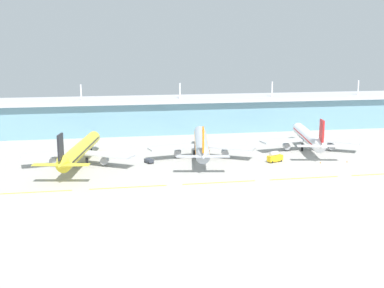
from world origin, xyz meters
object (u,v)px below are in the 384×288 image
(fuel_truck, at_px, (275,157))
(safety_cone_left_wingtip, at_px, (320,162))
(airliner_near, at_px, (80,150))
(airliner_middle, at_px, (201,143))
(baggage_cart, at_px, (278,157))
(pushback_tug, at_px, (149,161))
(airliner_far, at_px, (309,137))
(safety_cone_nose_front, at_px, (347,162))

(fuel_truck, distance_m, safety_cone_left_wingtip, 19.90)
(airliner_near, bearing_deg, airliner_middle, 5.06)
(baggage_cart, height_order, safety_cone_left_wingtip, baggage_cart)
(pushback_tug, xyz_separation_m, safety_cone_left_wingtip, (73.69, -13.99, -0.75))
(fuel_truck, bearing_deg, airliner_near, 172.89)
(airliner_middle, xyz_separation_m, fuel_truck, (29.93, -15.30, -4.19))
(airliner_far, bearing_deg, safety_cone_left_wingtip, -102.25)
(airliner_middle, height_order, baggage_cart, airliner_middle)
(airliner_near, height_order, safety_cone_left_wingtip, airliner_near)
(baggage_cart, bearing_deg, airliner_middle, 160.09)
(airliner_middle, relative_size, baggage_cart, 17.91)
(baggage_cart, bearing_deg, airliner_near, 175.37)
(safety_cone_left_wingtip, bearing_deg, airliner_near, 171.04)
(safety_cone_left_wingtip, bearing_deg, airliner_far, 77.75)
(airliner_far, height_order, pushback_tug, airliner_far)
(airliner_middle, xyz_separation_m, pushback_tug, (-24.81, -7.07, -5.36))
(airliner_far, bearing_deg, pushback_tug, -171.05)
(baggage_cart, relative_size, safety_cone_left_wingtip, 5.57)
(airliner_middle, distance_m, safety_cone_left_wingtip, 53.58)
(baggage_cart, relative_size, safety_cone_nose_front, 5.57)
(airliner_near, height_order, safety_cone_nose_front, airliner_near)
(safety_cone_nose_front, bearing_deg, airliner_near, 171.71)
(airliner_near, distance_m, safety_cone_left_wingtip, 104.58)
(airliner_middle, xyz_separation_m, airliner_far, (54.64, 5.44, -0.01))
(pushback_tug, distance_m, safety_cone_nose_front, 87.20)
(airliner_far, bearing_deg, safety_cone_nose_front, -76.42)
(safety_cone_nose_front, bearing_deg, fuel_truck, 168.58)
(airliner_far, xyz_separation_m, baggage_cart, (-21.97, -17.27, -5.18))
(airliner_far, bearing_deg, airliner_near, -174.63)
(baggage_cart, bearing_deg, fuel_truck, -128.27)
(fuel_truck, height_order, safety_cone_nose_front, fuel_truck)
(airliner_near, xyz_separation_m, airliner_far, (108.88, 10.24, -0.01))
(safety_cone_left_wingtip, distance_m, safety_cone_nose_front, 12.30)
(fuel_truck, xyz_separation_m, safety_cone_left_wingtip, (18.95, -5.76, -1.91))
(airliner_near, height_order, airliner_middle, same)
(airliner_middle, bearing_deg, pushback_tug, -164.10)
(fuel_truck, height_order, baggage_cart, fuel_truck)
(fuel_truck, bearing_deg, pushback_tug, 171.45)
(airliner_far, bearing_deg, fuel_truck, -139.99)
(airliner_near, bearing_deg, baggage_cart, -4.63)
(airliner_near, xyz_separation_m, baggage_cart, (86.91, -7.03, -5.19))
(airliner_middle, relative_size, safety_cone_left_wingtip, 99.85)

